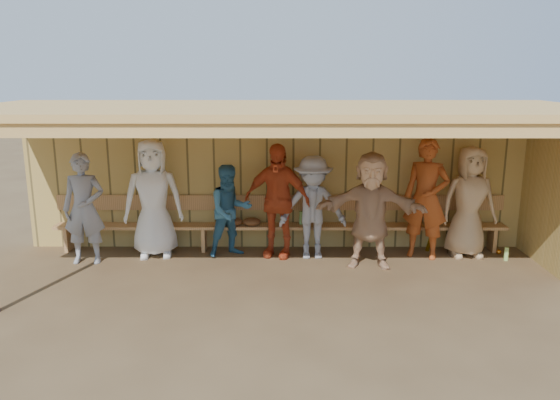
# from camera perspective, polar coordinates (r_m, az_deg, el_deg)

# --- Properties ---
(ground) EXTENTS (90.00, 90.00, 0.00)m
(ground) POSITION_cam_1_polar(r_m,az_deg,el_deg) (8.35, -0.01, -7.59)
(ground) COLOR brown
(ground) RESTS_ON ground
(player_a) EXTENTS (0.67, 0.46, 1.76)m
(player_a) POSITION_cam_1_polar(r_m,az_deg,el_deg) (9.06, -19.79, -0.86)
(player_a) COLOR gray
(player_a) RESTS_ON ground
(player_b) EXTENTS (1.03, 0.76, 1.94)m
(player_b) POSITION_cam_1_polar(r_m,az_deg,el_deg) (9.08, -13.11, 0.17)
(player_b) COLOR white
(player_b) RESTS_ON ground
(player_c) EXTENTS (0.91, 0.83, 1.52)m
(player_c) POSITION_cam_1_polar(r_m,az_deg,el_deg) (8.93, -5.22, -1.13)
(player_c) COLOR teal
(player_c) RESTS_ON ground
(player_d) EXTENTS (1.18, 0.75, 1.87)m
(player_d) POSITION_cam_1_polar(r_m,az_deg,el_deg) (8.84, -0.33, -0.06)
(player_d) COLOR #CB4620
(player_d) RESTS_ON ground
(player_e) EXTENTS (1.10, 0.65, 1.68)m
(player_e) POSITION_cam_1_polar(r_m,az_deg,el_deg) (8.79, 3.45, -0.79)
(player_e) COLOR #93959B
(player_e) RESTS_ON ground
(player_f) EXTENTS (1.73, 0.74, 1.80)m
(player_f) POSITION_cam_1_polar(r_m,az_deg,el_deg) (8.47, 9.44, -1.06)
(player_f) COLOR tan
(player_f) RESTS_ON ground
(player_g) EXTENTS (0.84, 0.71, 1.96)m
(player_g) POSITION_cam_1_polar(r_m,az_deg,el_deg) (9.08, 15.01, 0.13)
(player_g) COLOR #A8471A
(player_g) RESTS_ON ground
(player_h) EXTENTS (0.92, 0.63, 1.83)m
(player_h) POSITION_cam_1_polar(r_m,az_deg,el_deg) (9.36, 19.14, -0.18)
(player_h) COLOR tan
(player_h) RESTS_ON ground
(dugout_structure) EXTENTS (8.80, 3.20, 2.50)m
(dugout_structure) POSITION_cam_1_polar(r_m,az_deg,el_deg) (8.59, 2.61, 4.71)
(dugout_structure) COLOR tan
(dugout_structure) RESTS_ON ground
(bench) EXTENTS (7.60, 0.34, 0.93)m
(bench) POSITION_cam_1_polar(r_m,az_deg,el_deg) (9.24, 0.01, -2.06)
(bench) COLOR tan
(bench) RESTS_ON ground
(dugout_equipment) EXTENTS (5.96, 0.62, 0.80)m
(dugout_equipment) POSITION_cam_1_polar(r_m,az_deg,el_deg) (9.14, -2.49, -2.50)
(dugout_equipment) COLOR gold
(dugout_equipment) RESTS_ON ground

